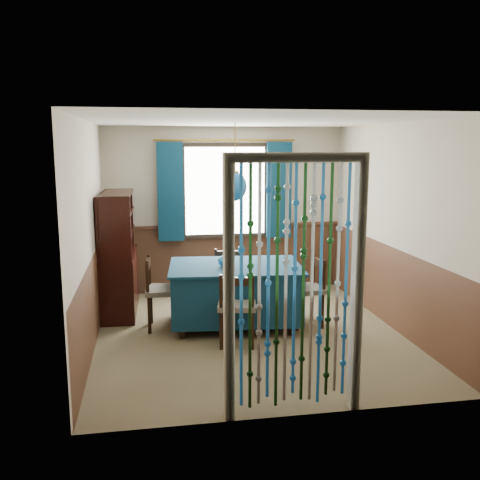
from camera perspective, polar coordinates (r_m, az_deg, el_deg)
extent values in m
plane|color=brown|center=(6.51, 0.98, -9.95)|extent=(4.00, 4.00, 0.00)
plane|color=silver|center=(6.12, 1.05, 12.60)|extent=(4.00, 4.00, 0.00)
plane|color=#C0B69D|center=(8.15, -1.65, 3.19)|extent=(3.60, 0.00, 3.60)
plane|color=#C0B69D|center=(4.29, 6.09, -3.24)|extent=(3.60, 0.00, 3.60)
plane|color=#C0B69D|center=(6.12, -15.77, 0.47)|extent=(0.00, 4.00, 4.00)
plane|color=#C0B69D|center=(6.77, 16.16, 1.35)|extent=(0.00, 4.00, 4.00)
plane|color=#4B2C1C|center=(8.26, -1.60, -2.00)|extent=(3.60, 0.00, 3.60)
plane|color=#4B2C1C|center=(4.53, 5.85, -12.46)|extent=(3.60, 0.00, 3.60)
plane|color=#4B2C1C|center=(6.28, -15.30, -6.28)|extent=(0.00, 4.00, 4.00)
plane|color=#4B2C1C|center=(6.91, 15.74, -4.80)|extent=(0.00, 4.00, 4.00)
cube|color=black|center=(8.07, -1.61, 5.26)|extent=(1.32, 0.12, 1.42)
cube|color=#0D2E45|center=(6.67, -0.50, -5.57)|extent=(1.64, 1.19, 0.62)
cube|color=#0D2E45|center=(6.59, -0.51, -2.83)|extent=(1.70, 1.25, 0.03)
cylinder|color=black|center=(6.39, -6.09, -9.76)|extent=(0.07, 0.07, 0.14)
cylinder|color=black|center=(6.48, 5.53, -9.44)|extent=(0.07, 0.07, 0.14)
cylinder|color=black|center=(7.14, -5.95, -7.59)|extent=(0.07, 0.07, 0.14)
cylinder|color=black|center=(7.22, 4.41, -7.35)|extent=(0.07, 0.07, 0.14)
cylinder|color=black|center=(5.97, -2.01, -9.66)|extent=(0.04, 0.04, 0.43)
cylinder|color=black|center=(5.97, 1.32, -9.66)|extent=(0.04, 0.04, 0.43)
cylinder|color=black|center=(6.27, -1.91, -8.65)|extent=(0.04, 0.04, 0.43)
cylinder|color=black|center=(6.27, 1.25, -8.66)|extent=(0.04, 0.04, 0.43)
cube|color=#5B5549|center=(6.04, -0.34, -6.95)|extent=(0.49, 0.47, 0.06)
cube|color=black|center=(5.79, -0.35, -4.46)|extent=(0.36, 0.10, 0.10)
cylinder|color=black|center=(5.83, -2.04, -5.73)|extent=(0.04, 0.04, 0.42)
cylinder|color=black|center=(5.83, 1.34, -5.73)|extent=(0.04, 0.04, 0.42)
cylinder|color=black|center=(7.54, -0.10, -5.48)|extent=(0.04, 0.04, 0.41)
cylinder|color=black|center=(7.53, -2.55, -5.52)|extent=(0.04, 0.04, 0.41)
cylinder|color=black|center=(7.25, 0.07, -6.13)|extent=(0.04, 0.04, 0.41)
cylinder|color=black|center=(7.23, -2.49, -6.17)|extent=(0.04, 0.04, 0.41)
cube|color=#5B5549|center=(7.33, -1.27, -4.07)|extent=(0.44, 0.42, 0.05)
cube|color=black|center=(7.42, -1.34, -1.50)|extent=(0.34, 0.07, 0.09)
cylinder|color=black|center=(7.45, -0.10, -2.45)|extent=(0.04, 0.04, 0.40)
cylinder|color=black|center=(7.44, -2.58, -2.49)|extent=(0.04, 0.04, 0.40)
cylinder|color=black|center=(6.89, -9.48, -6.98)|extent=(0.04, 0.04, 0.45)
cylinder|color=black|center=(6.54, -9.64, -7.91)|extent=(0.04, 0.04, 0.45)
cylinder|color=black|center=(6.87, -6.61, -6.94)|extent=(0.04, 0.04, 0.45)
cylinder|color=black|center=(6.53, -6.62, -7.87)|extent=(0.04, 0.04, 0.45)
cube|color=#5B5549|center=(6.63, -8.15, -5.31)|extent=(0.45, 0.47, 0.06)
cube|color=black|center=(6.56, -9.80, -2.54)|extent=(0.06, 0.38, 0.10)
cylinder|color=black|center=(6.77, -9.67, -3.37)|extent=(0.04, 0.04, 0.44)
cylinder|color=black|center=(6.42, -9.85, -4.12)|extent=(0.04, 0.04, 0.44)
cylinder|color=black|center=(6.70, 8.78, -7.52)|extent=(0.04, 0.04, 0.43)
cylinder|color=black|center=(7.01, 7.70, -6.70)|extent=(0.04, 0.04, 0.43)
cylinder|color=black|center=(6.59, 6.14, -7.77)|extent=(0.04, 0.04, 0.43)
cylinder|color=black|center=(6.90, 5.16, -6.92)|extent=(0.04, 0.04, 0.43)
cube|color=#5B5549|center=(6.73, 6.99, -5.21)|extent=(0.43, 0.45, 0.06)
cube|color=black|center=(6.71, 8.43, -2.48)|extent=(0.06, 0.37, 0.10)
cylinder|color=black|center=(6.59, 8.96, -3.94)|extent=(0.04, 0.04, 0.43)
cylinder|color=black|center=(6.90, 7.86, -3.27)|extent=(0.04, 0.04, 0.43)
cube|color=black|center=(7.39, -12.69, -4.46)|extent=(0.46, 1.25, 0.81)
cube|color=black|center=(6.65, -13.19, 1.04)|extent=(0.38, 0.06, 0.81)
cube|color=black|center=(7.82, -12.72, 2.39)|extent=(0.38, 0.06, 0.81)
cube|color=black|center=(7.19, -13.06, 4.81)|extent=(0.41, 1.25, 0.04)
cube|color=black|center=(7.25, -14.48, 1.72)|extent=(0.06, 1.22, 0.81)
cube|color=black|center=(7.25, -12.66, 0.84)|extent=(0.36, 1.17, 0.02)
cube|color=black|center=(7.21, -12.75, 2.94)|extent=(0.36, 1.17, 0.02)
cylinder|color=olive|center=(6.42, -0.53, 9.10)|extent=(0.01, 0.01, 0.76)
ellipsoid|color=#175C9E|center=(6.44, -0.52, 5.71)|extent=(0.28, 0.28, 0.34)
cylinder|color=olive|center=(6.43, -0.53, 7.24)|extent=(0.09, 0.09, 0.03)
imported|color=#175C9E|center=(6.49, -1.53, -2.08)|extent=(0.21, 0.21, 0.18)
imported|color=beige|center=(6.94, -12.62, 0.75)|extent=(0.22, 0.22, 0.05)
imported|color=beige|center=(7.55, -12.36, -0.23)|extent=(0.20, 0.20, 0.19)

